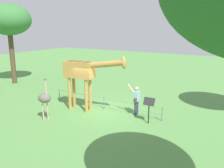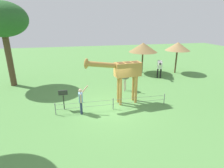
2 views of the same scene
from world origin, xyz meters
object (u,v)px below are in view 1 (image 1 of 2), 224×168
at_px(tree_west, 9,20).
at_px(giraffe, 84,72).
at_px(visitor, 136,99).
at_px(info_sign, 149,105).
at_px(ostrich, 45,98).

bearing_deg(tree_west, giraffe, -13.84).
relative_size(visitor, tree_west, 0.27).
bearing_deg(giraffe, tree_west, 166.16).
bearing_deg(info_sign, giraffe, -178.08).
distance_m(giraffe, ostrich, 2.58).
distance_m(visitor, info_sign, 1.29).
bearing_deg(info_sign, visitor, 144.08).
bearing_deg(giraffe, visitor, 17.39).
bearing_deg(visitor, tree_west, 173.43).
bearing_deg(tree_west, info_sign, -9.30).
distance_m(giraffe, visitor, 3.23).
bearing_deg(ostrich, giraffe, 70.53).
height_order(visitor, tree_west, tree_west).
relative_size(visitor, info_sign, 1.30).
relative_size(giraffe, info_sign, 2.84).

